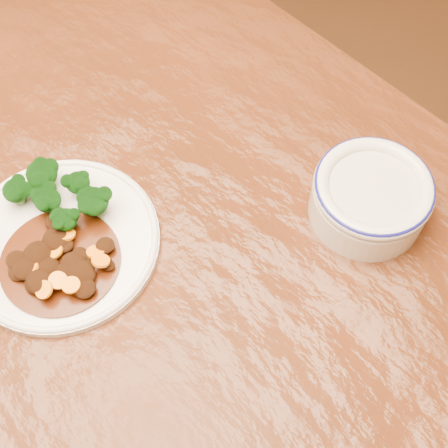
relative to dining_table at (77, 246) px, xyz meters
The scene contains 6 objects.
ground 0.67m from the dining_table, ahead, with size 4.00×4.00×0.00m, color #4C2E13.
dining_table is the anchor object (origin of this frame).
dinner_plate 0.10m from the dining_table, 44.91° to the right, with size 0.23×0.23×0.01m.
broccoli_florets 0.11m from the dining_table, 145.51° to the left, with size 0.11×0.08×0.04m.
mince_stew 0.12m from the dining_table, 45.09° to the right, with size 0.14×0.14×0.03m.
dip_bowl 0.38m from the dining_table, 40.21° to the left, with size 0.14×0.14×0.06m.
Camera 1 is at (0.40, -0.17, 1.39)m, focal length 50.00 mm.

